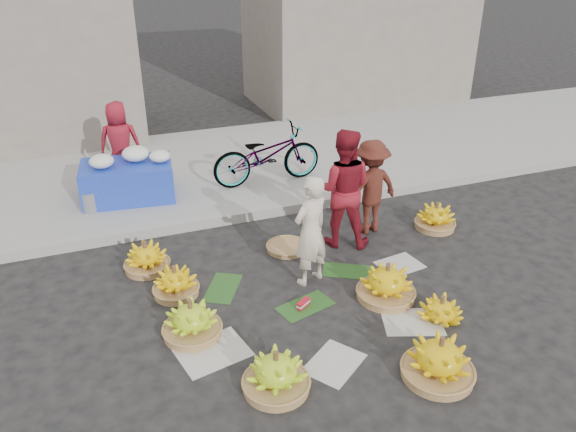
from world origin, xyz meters
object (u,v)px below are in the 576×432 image
object	(u,v)px
vendor_cream	(311,231)
flower_table	(128,178)
banana_bunch_0	(192,320)
banana_bunch_4	(387,283)
bicycle	(267,155)

from	to	relation	value
vendor_cream	flower_table	bearing A→B (deg)	-81.65
banana_bunch_0	flower_table	xyz separation A→B (m)	(-0.22, 3.56, 0.26)
banana_bunch_4	flower_table	bearing A→B (deg)	124.17
banana_bunch_4	flower_table	size ratio (longest dim) A/B	0.53
vendor_cream	flower_table	xyz separation A→B (m)	(-1.80, 3.04, -0.25)
banana_bunch_0	banana_bunch_4	world-z (taller)	banana_bunch_4
bicycle	vendor_cream	bearing A→B (deg)	170.49
vendor_cream	flower_table	size ratio (longest dim) A/B	0.95
flower_table	vendor_cream	bearing A→B (deg)	-52.63
banana_bunch_0	bicycle	xyz separation A→B (m)	(2.02, 3.38, 0.42)
bicycle	flower_table	bearing A→B (deg)	84.49
banana_bunch_0	flower_table	size ratio (longest dim) A/B	0.43
banana_bunch_4	bicycle	bearing A→B (deg)	94.45
banana_bunch_4	bicycle	distance (m)	3.55
flower_table	bicycle	size ratio (longest dim) A/B	0.80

